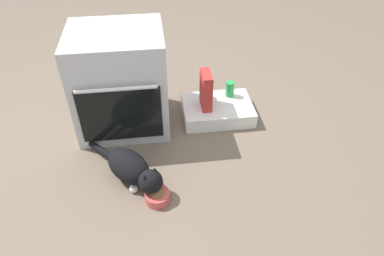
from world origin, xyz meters
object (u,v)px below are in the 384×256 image
Objects in this scene: oven at (121,81)px; cat at (132,169)px; soda_can at (230,89)px; pantry_cabinet at (217,110)px; cereal_box at (206,90)px; food_bowl at (157,196)px.

oven reaches higher than cat.
soda_can is at bearing 6.22° from oven.
pantry_cabinet is 0.22m from cereal_box.
pantry_cabinet is at bearing 6.63° from cereal_box.
food_bowl is at bearing -125.21° from soda_can.
oven is 4.87× the size of food_bowl.
food_bowl is at bearing -123.15° from pantry_cabinet.
pantry_cabinet is 0.92m from food_bowl.
oven is at bearing -173.78° from soda_can.
pantry_cabinet is 4.37× the size of soda_can.
soda_can is (0.75, 0.70, 0.06)m from cat.
cereal_box is at bearing -2.39° from oven.
food_bowl is at bearing -76.16° from oven.
food_bowl is (0.19, -0.78, -0.33)m from oven.
food_bowl is at bearing 0.00° from cat.
cereal_box is (0.55, 0.59, 0.14)m from cat.
oven is 1.38× the size of pantry_cabinet.
cereal_box is (0.60, -0.03, -0.11)m from oven.
oven is 0.61m from cereal_box.
cat reaches higher than food_bowl.
oven is 0.76m from pantry_cabinet.
soda_can is (0.11, 0.10, 0.12)m from pantry_cabinet.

